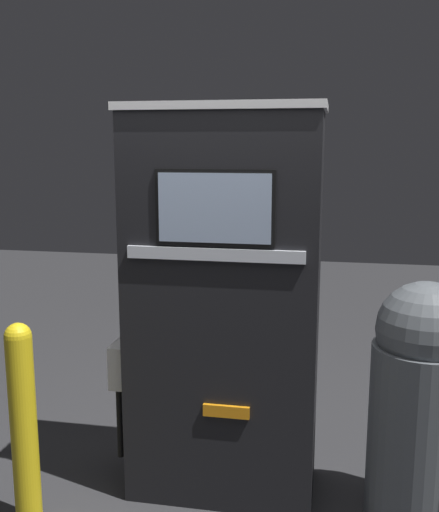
# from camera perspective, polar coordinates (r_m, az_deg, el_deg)

# --- Properties ---
(ground_plane) EXTENTS (14.00, 14.00, 0.00)m
(ground_plane) POSITION_cam_1_polar(r_m,az_deg,el_deg) (3.44, -0.42, -23.13)
(ground_plane) COLOR #2D2D30
(gas_pump) EXTENTS (1.10, 0.52, 2.11)m
(gas_pump) POSITION_cam_1_polar(r_m,az_deg,el_deg) (3.21, 0.36, -4.77)
(gas_pump) COLOR black
(gas_pump) RESTS_ON ground_plane
(safety_bollard) EXTENTS (0.13, 0.13, 1.07)m
(safety_bollard) POSITION_cam_1_polar(r_m,az_deg,el_deg) (3.22, -18.17, -14.78)
(safety_bollard) COLOR yellow
(safety_bollard) RESTS_ON ground_plane
(trash_bin) EXTENTS (0.51, 0.51, 1.26)m
(trash_bin) POSITION_cam_1_polar(r_m,az_deg,el_deg) (3.23, 18.62, -13.07)
(trash_bin) COLOR #51565B
(trash_bin) RESTS_ON ground_plane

